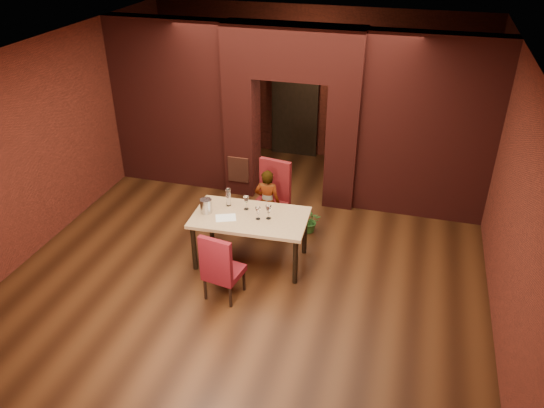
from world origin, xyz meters
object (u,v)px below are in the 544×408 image
at_px(wine_glass_a, 246,203).
at_px(potted_plant, 310,221).
at_px(dining_table, 251,239).
at_px(water_bottle, 228,197).
at_px(wine_glass_b, 258,213).
at_px(wine_glass_c, 269,212).
at_px(chair_near, 224,264).
at_px(chair_far, 269,199).
at_px(person_seated, 267,202).
at_px(wine_bucket, 206,206).

xyz_separation_m(wine_glass_a, potted_plant, (0.83, 0.90, -0.71)).
relative_size(dining_table, water_bottle, 5.55).
bearing_deg(wine_glass_b, wine_glass_c, 21.14).
bearing_deg(potted_plant, chair_near, -112.18).
xyz_separation_m(chair_far, wine_glass_c, (0.26, -0.94, 0.31)).
bearing_deg(chair_near, person_seated, -84.61).
xyz_separation_m(person_seated, wine_glass_a, (-0.13, -0.69, 0.34)).
bearing_deg(person_seated, chair_far, -103.48).
xyz_separation_m(wine_glass_a, water_bottle, (-0.30, 0.03, 0.05)).
bearing_deg(dining_table, wine_glass_b, -21.78).
bearing_deg(wine_glass_b, wine_bucket, -178.58).
xyz_separation_m(person_seated, wine_glass_b, (0.13, -0.92, 0.33)).
height_order(chair_near, wine_glass_b, chair_near).
xyz_separation_m(wine_glass_a, wine_glass_c, (0.41, -0.18, 0.00)).
xyz_separation_m(wine_glass_c, potted_plant, (0.42, 1.08, -0.71)).
bearing_deg(wine_glass_a, chair_far, 79.02).
distance_m(wine_glass_a, water_bottle, 0.31).
relative_size(dining_table, chair_near, 1.63).
relative_size(water_bottle, potted_plant, 0.73).
xyz_separation_m(dining_table, wine_glass_b, (0.14, -0.05, 0.51)).
height_order(chair_far, wine_glass_c, chair_far).
height_order(chair_far, wine_glass_b, chair_far).
height_order(chair_near, potted_plant, chair_near).
xyz_separation_m(person_seated, wine_bucket, (-0.69, -0.94, 0.34)).
relative_size(person_seated, wine_glass_b, 5.80).
distance_m(dining_table, chair_far, 0.97).
bearing_deg(person_seated, chair_near, 83.65).
xyz_separation_m(chair_near, wine_glass_c, (0.39, 0.92, 0.39)).
relative_size(wine_glass_a, potted_plant, 0.52).
relative_size(person_seated, wine_glass_a, 5.31).
bearing_deg(chair_far, water_bottle, -112.17).
height_order(wine_glass_b, wine_glass_c, wine_glass_c).
bearing_deg(person_seated, wine_glass_a, 76.36).
bearing_deg(wine_glass_a, chair_near, -89.00).
bearing_deg(chair_far, chair_near, -84.44).
relative_size(dining_table, wine_glass_b, 8.59).
distance_m(dining_table, water_bottle, 0.74).
relative_size(chair_near, person_seated, 0.91).
bearing_deg(chair_near, dining_table, -87.31).
relative_size(chair_near, wine_bucket, 4.82).
distance_m(wine_glass_b, wine_bucket, 0.82).
relative_size(wine_glass_b, potted_plant, 0.47).
height_order(person_seated, water_bottle, person_seated).
height_order(wine_glass_b, wine_bucket, wine_bucket).
relative_size(chair_far, wine_glass_c, 5.44).
xyz_separation_m(wine_glass_a, wine_glass_b, (0.26, -0.23, -0.01)).
xyz_separation_m(chair_near, person_seated, (0.12, 1.78, 0.05)).
bearing_deg(person_seated, wine_glass_b, 95.11).
bearing_deg(chair_far, wine_bucket, -115.27).
bearing_deg(wine_glass_c, potted_plant, 68.61).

